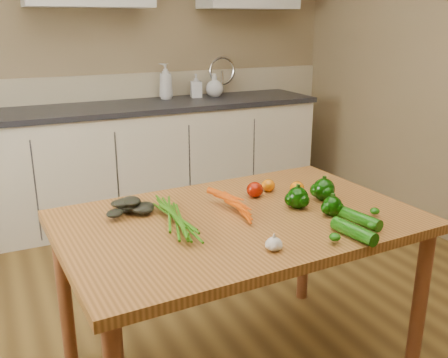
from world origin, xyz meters
name	(u,v)px	position (x,y,z in m)	size (l,w,h in m)	color
room	(236,93)	(0.00, 0.17, 1.25)	(4.04, 5.04, 2.64)	brown
counter_run	(144,159)	(0.21, 2.19, 0.46)	(2.84, 0.64, 1.14)	beige
table	(239,236)	(0.00, 0.13, 0.67)	(1.46, 0.98, 0.76)	#A1652E
soap_bottle_a	(166,81)	(0.46, 2.34, 1.04)	(0.11, 0.11, 0.28)	silver
soap_bottle_b	(196,86)	(0.72, 2.31, 1.00)	(0.09, 0.09, 0.19)	silver
soap_bottle_c	(214,85)	(0.88, 2.29, 0.99)	(0.15, 0.15, 0.19)	silver
carrot_bunch	(217,208)	(-0.08, 0.17, 0.79)	(0.26, 0.20, 0.07)	#D64B05
leafy_greens	(127,201)	(-0.40, 0.36, 0.81)	(0.20, 0.18, 0.10)	black
garlic_bulb	(274,244)	(-0.04, -0.20, 0.78)	(0.06, 0.06, 0.05)	silver
pepper_a	(298,198)	(0.26, 0.11, 0.80)	(0.09, 0.09, 0.09)	#083102
pepper_b	(324,190)	(0.42, 0.14, 0.81)	(0.10, 0.10, 0.10)	#083102
pepper_c	(332,206)	(0.34, -0.02, 0.80)	(0.08, 0.08, 0.08)	#083102
tomato_a	(255,190)	(0.17, 0.30, 0.79)	(0.08, 0.08, 0.07)	#921302
tomato_b	(268,185)	(0.26, 0.35, 0.79)	(0.06, 0.06, 0.06)	#D36505
tomato_c	(297,188)	(0.36, 0.25, 0.79)	(0.06, 0.06, 0.06)	#D36505
zucchini_a	(356,217)	(0.38, -0.13, 0.78)	(0.05, 0.05, 0.23)	#114E08
zucchini_b	(354,231)	(0.28, -0.24, 0.78)	(0.05, 0.05, 0.19)	#114E08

